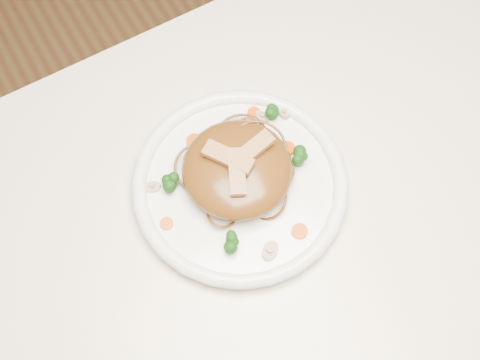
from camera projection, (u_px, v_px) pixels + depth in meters
ground at (267, 346)px, 1.52m from camera, size 4.00×4.00×0.00m
table at (284, 266)px, 0.93m from camera, size 1.20×0.80×0.75m
plate at (240, 187)px, 0.86m from camera, size 0.37×0.37×0.02m
noodle_mound at (237, 169)px, 0.84m from camera, size 0.18×0.18×0.05m
chicken_a at (252, 150)px, 0.81m from camera, size 0.07×0.03×0.01m
chicken_b at (228, 157)px, 0.81m from camera, size 0.05×0.07×0.01m
chicken_c at (237, 172)px, 0.80m from camera, size 0.05×0.07×0.01m
broccoli_0 at (272, 111)px, 0.89m from camera, size 0.03×0.03×0.03m
broccoli_1 at (172, 181)px, 0.84m from camera, size 0.03×0.03×0.03m
broccoli_2 at (230, 241)px, 0.81m from camera, size 0.03×0.03×0.03m
broccoli_3 at (300, 157)px, 0.85m from camera, size 0.04×0.04×0.03m
carrot_0 at (254, 113)px, 0.90m from camera, size 0.02×0.02×0.00m
carrot_1 at (166, 223)px, 0.83m from camera, size 0.02×0.02×0.00m
carrot_2 at (287, 148)px, 0.88m from camera, size 0.03×0.03×0.00m
carrot_3 at (195, 141)px, 0.88m from camera, size 0.03×0.03×0.00m
carrot_4 at (300, 231)px, 0.83m from camera, size 0.03×0.03×0.00m
mushroom_0 at (270, 251)px, 0.81m from camera, size 0.04×0.04×0.01m
mushroom_1 at (284, 113)px, 0.90m from camera, size 0.03×0.03×0.01m
mushroom_2 at (153, 187)px, 0.85m from camera, size 0.03×0.03×0.01m
mushroom_3 at (262, 117)px, 0.90m from camera, size 0.03×0.03×0.01m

